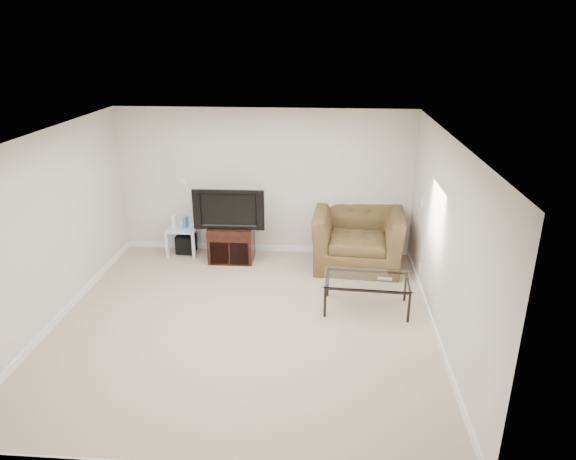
# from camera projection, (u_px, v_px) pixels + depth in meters

# --- Properties ---
(floor) EXTENTS (5.00, 5.00, 0.00)m
(floor) POSITION_uv_depth(u_px,v_px,m) (244.00, 324.00, 6.82)
(floor) COLOR tan
(floor) RESTS_ON ground
(ceiling) EXTENTS (5.00, 5.00, 0.00)m
(ceiling) POSITION_uv_depth(u_px,v_px,m) (237.00, 137.00, 5.92)
(ceiling) COLOR white
(ceiling) RESTS_ON ground
(wall_back) EXTENTS (5.00, 0.02, 2.50)m
(wall_back) POSITION_uv_depth(u_px,v_px,m) (264.00, 183.00, 8.70)
(wall_back) COLOR silver
(wall_back) RESTS_ON ground
(wall_left) EXTENTS (0.02, 5.00, 2.50)m
(wall_left) POSITION_uv_depth(u_px,v_px,m) (47.00, 232.00, 6.55)
(wall_left) COLOR silver
(wall_left) RESTS_ON ground
(wall_right) EXTENTS (0.02, 5.00, 2.50)m
(wall_right) POSITION_uv_depth(u_px,v_px,m) (445.00, 243.00, 6.20)
(wall_right) COLOR silver
(wall_right) RESTS_ON ground
(plate_back) EXTENTS (0.12, 0.02, 0.12)m
(plate_back) POSITION_uv_depth(u_px,v_px,m) (183.00, 181.00, 8.79)
(plate_back) COLOR white
(plate_back) RESTS_ON wall_back
(plate_right_switch) EXTENTS (0.02, 0.09, 0.13)m
(plate_right_switch) POSITION_uv_depth(u_px,v_px,m) (422.00, 202.00, 7.69)
(plate_right_switch) COLOR white
(plate_right_switch) RESTS_ON wall_right
(plate_right_outlet) EXTENTS (0.02, 0.08, 0.12)m
(plate_right_outlet) POSITION_uv_depth(u_px,v_px,m) (419.00, 268.00, 7.75)
(plate_right_outlet) COLOR white
(plate_right_outlet) RESTS_ON wall_right
(tv_stand) EXTENTS (0.75, 0.52, 0.61)m
(tv_stand) POSITION_uv_depth(u_px,v_px,m) (232.00, 243.00, 8.66)
(tv_stand) COLOR black
(tv_stand) RESTS_ON floor
(dvd_player) EXTENTS (0.38, 0.27, 0.05)m
(dvd_player) POSITION_uv_depth(u_px,v_px,m) (231.00, 233.00, 8.54)
(dvd_player) COLOR black
(dvd_player) RESTS_ON tv_stand
(television) EXTENTS (1.09, 0.23, 0.67)m
(television) POSITION_uv_depth(u_px,v_px,m) (230.00, 207.00, 8.40)
(television) COLOR black
(television) RESTS_ON tv_stand
(side_table) EXTENTS (0.51, 0.51, 0.49)m
(side_table) POSITION_uv_depth(u_px,v_px,m) (184.00, 240.00, 8.95)
(side_table) COLOR #ACC4D7
(side_table) RESTS_ON floor
(subwoofer) EXTENTS (0.32, 0.32, 0.31)m
(subwoofer) POSITION_uv_depth(u_px,v_px,m) (186.00, 243.00, 9.00)
(subwoofer) COLOR black
(subwoofer) RESTS_ON floor
(game_console) EXTENTS (0.06, 0.17, 0.22)m
(game_console) POSITION_uv_depth(u_px,v_px,m) (175.00, 221.00, 8.82)
(game_console) COLOR white
(game_console) RESTS_ON side_table
(game_case) EXTENTS (0.07, 0.15, 0.19)m
(game_case) POSITION_uv_depth(u_px,v_px,m) (186.00, 222.00, 8.81)
(game_case) COLOR #337FCC
(game_case) RESTS_ON side_table
(recliner) EXTENTS (1.50, 1.03, 1.25)m
(recliner) POSITION_uv_depth(u_px,v_px,m) (358.00, 229.00, 8.38)
(recliner) COLOR #532F1E
(recliner) RESTS_ON floor
(coffee_table) EXTENTS (1.23, 0.75, 0.47)m
(coffee_table) POSITION_uv_depth(u_px,v_px,m) (366.00, 293.00, 7.14)
(coffee_table) COLOR black
(coffee_table) RESTS_ON floor
(remote) EXTENTS (0.19, 0.06, 0.02)m
(remote) POSITION_uv_depth(u_px,v_px,m) (385.00, 279.00, 7.01)
(remote) COLOR #B2B2B7
(remote) RESTS_ON coffee_table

